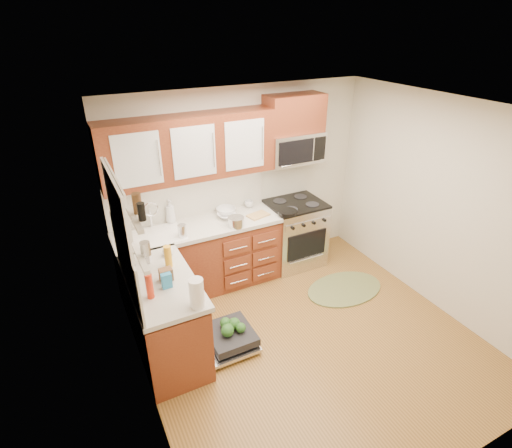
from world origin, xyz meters
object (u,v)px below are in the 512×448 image
sink (158,245)px  dishwasher (227,338)px  bowl_b (226,211)px  microwave (294,147)px  cutting_board (258,215)px  cup (249,204)px  range (294,233)px  skillet (287,212)px  upper_cabinets (189,148)px  rug (344,289)px  paper_towel_roll (197,293)px  stock_pot (236,222)px  bowl_a (227,216)px

sink → dishwasher: sink is taller
bowl_b → microwave: bearing=-3.0°
cutting_board → cup: bearing=87.6°
bowl_b → dishwasher: bearing=-113.8°
range → bowl_b: size_ratio=3.73×
microwave → bowl_b: microwave is taller
microwave → cup: 0.95m
cutting_board → cup: cup is taller
bowl_b → cup: cup is taller
skillet → cutting_board: 0.38m
upper_cabinets → skillet: bearing=-19.0°
upper_cabinets → range: 1.99m
rug → cutting_board: size_ratio=3.92×
skillet → cup: (-0.33, 0.46, -0.00)m
skillet → paper_towel_roll: 2.05m
sink → bowl_b: 0.99m
range → skillet: skillet is taller
upper_cabinets → cup: upper_cabinets is taller
cutting_board → bowl_b: 0.43m
bowl_b → range: bearing=-10.0°
upper_cabinets → rug: size_ratio=1.92×
sink → bowl_b: bearing=10.6°
upper_cabinets → cutting_board: size_ratio=7.52×
skillet → paper_towel_roll: bearing=-143.8°
cup → stock_pot: bearing=-131.9°
dishwasher → bowl_a: 1.56m
upper_cabinets → bowl_a: size_ratio=8.89×
stock_pot → bowl_b: 0.38m
cup → bowl_a: bearing=-157.9°
microwave → cutting_board: size_ratio=2.79×
dishwasher → bowl_b: size_ratio=2.75×
paper_towel_roll → bowl_a: bearing=58.5°
dishwasher → cutting_board: size_ratio=2.57×
range → paper_towel_roll: 2.49m
range → cup: bearing=160.2°
upper_cabinets → sink: (-0.52, -0.16, -1.07)m
range → skillet: size_ratio=3.79×
cutting_board → bowl_b: size_ratio=1.07×
range → rug: range is taller
rug → stock_pot: stock_pot is taller
rug → paper_towel_roll: (-2.18, -0.55, 1.06)m
dishwasher → cup: 1.86m
cutting_board → bowl_a: size_ratio=1.18×
bowl_a → paper_towel_roll: bearing=-121.5°
range → sink: size_ratio=1.53×
stock_pot → range: bearing=11.9°
upper_cabinets → cutting_board: bearing=-15.9°
paper_towel_roll → bowl_b: 1.89m
microwave → bowl_a: size_ratio=3.29×
cutting_board → paper_towel_roll: size_ratio=0.96×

